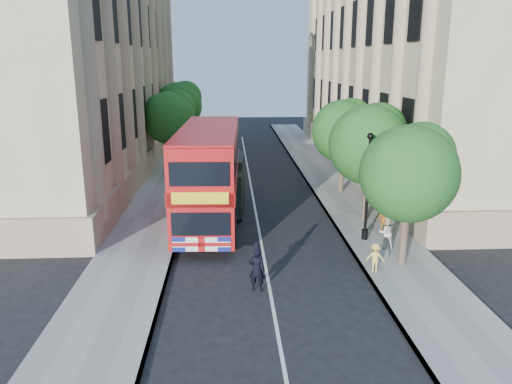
{
  "coord_description": "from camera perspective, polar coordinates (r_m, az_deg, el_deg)",
  "views": [
    {
      "loc": [
        -1.47,
        -16.37,
        8.51
      ],
      "look_at": [
        -0.21,
        6.93,
        2.3
      ],
      "focal_mm": 35.0,
      "sensor_mm": 36.0,
      "label": 1
    }
  ],
  "objects": [
    {
      "name": "tree_right_mid",
      "position": [
        26.75,
        12.86,
        5.79
      ],
      "size": [
        4.2,
        4.2,
        6.37
      ],
      "color": "#473828",
      "rests_on": "ground"
    },
    {
      "name": "tree_left_far",
      "position": [
        38.88,
        -9.84,
        8.69
      ],
      "size": [
        4.0,
        4.0,
        6.3
      ],
      "color": "#473828",
      "rests_on": "ground"
    },
    {
      "name": "tree_right_far",
      "position": [
        32.52,
        9.99,
        7.26
      ],
      "size": [
        4.0,
        4.0,
        6.15
      ],
      "color": "#473828",
      "rests_on": "ground"
    },
    {
      "name": "ground",
      "position": [
        18.51,
        1.84,
        -12.48
      ],
      "size": [
        120.0,
        120.0,
        0.0
      ],
      "primitive_type": "plane",
      "color": "black",
      "rests_on": "ground"
    },
    {
      "name": "pavement_left",
      "position": [
        28.02,
        -11.76,
        -2.97
      ],
      "size": [
        3.5,
        80.0,
        0.12
      ],
      "primitive_type": "cube",
      "color": "gray",
      "rests_on": "ground"
    },
    {
      "name": "box_van",
      "position": [
        28.59,
        -3.71,
        0.68
      ],
      "size": [
        2.48,
        5.47,
        3.07
      ],
      "rotation": [
        0.0,
        0.0,
        -0.06
      ],
      "color": "black",
      "rests_on": "ground"
    },
    {
      "name": "building_left",
      "position": [
        42.21,
        -20.8,
        14.64
      ],
      "size": [
        12.0,
        38.0,
        18.0
      ],
      "primitive_type": "cube",
      "color": "tan",
      "rests_on": "ground"
    },
    {
      "name": "woman_pedestrian",
      "position": [
        23.63,
        14.66,
        -4.49
      ],
      "size": [
        0.75,
        0.6,
        1.48
      ],
      "primitive_type": "imported",
      "rotation": [
        0.0,
        0.0,
        3.09
      ],
      "color": "silver",
      "rests_on": "pavement_right"
    },
    {
      "name": "pavement_right",
      "position": [
        28.62,
        11.66,
        -2.59
      ],
      "size": [
        3.5,
        80.0,
        0.12
      ],
      "primitive_type": "cube",
      "color": "gray",
      "rests_on": "ground"
    },
    {
      "name": "police_constable",
      "position": [
        19.01,
        0.1,
        -8.85
      ],
      "size": [
        0.7,
        0.55,
        1.71
      ],
      "primitive_type": "imported",
      "rotation": [
        0.0,
        0.0,
        2.9
      ],
      "color": "black",
      "rests_on": "ground"
    },
    {
      "name": "child_b",
      "position": [
        21.01,
        13.47,
        -7.29
      ],
      "size": [
        0.86,
        0.62,
        1.21
      ],
      "primitive_type": "imported",
      "rotation": [
        0.0,
        0.0,
        2.9
      ],
      "color": "#DDBE4B",
      "rests_on": "pavement_right"
    },
    {
      "name": "tree_left_back",
      "position": [
        46.78,
        -8.74,
        10.07
      ],
      "size": [
        4.2,
        4.2,
        6.65
      ],
      "color": "#473828",
      "rests_on": "ground"
    },
    {
      "name": "building_right",
      "position": [
        43.17,
        18.23,
        14.84
      ],
      "size": [
        12.0,
        38.0,
        18.0
      ],
      "primitive_type": "cube",
      "color": "tan",
      "rests_on": "ground"
    },
    {
      "name": "tree_right_near",
      "position": [
        21.17,
        17.19,
        2.62
      ],
      "size": [
        4.0,
        4.0,
        6.08
      ],
      "color": "#473828",
      "rests_on": "ground"
    },
    {
      "name": "lamp_post",
      "position": [
        24.05,
        12.6,
        0.09
      ],
      "size": [
        0.32,
        0.32,
        5.16
      ],
      "color": "black",
      "rests_on": "pavement_right"
    },
    {
      "name": "child_a",
      "position": [
        25.78,
        14.43,
        -3.11
      ],
      "size": [
        0.79,
        0.48,
        1.25
      ],
      "primitive_type": "imported",
      "rotation": [
        0.0,
        0.0,
        2.88
      ],
      "color": "orange",
      "rests_on": "pavement_right"
    },
    {
      "name": "double_decker_bus",
      "position": [
        26.22,
        -5.33,
        2.21
      ],
      "size": [
        3.29,
        10.98,
        5.03
      ],
      "rotation": [
        0.0,
        0.0,
        -0.04
      ],
      "color": "#A60B0B",
      "rests_on": "ground"
    }
  ]
}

